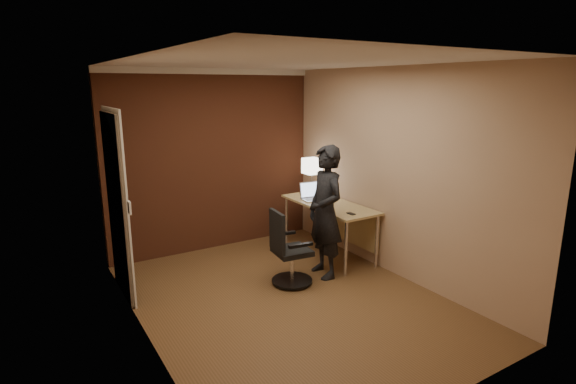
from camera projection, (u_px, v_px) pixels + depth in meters
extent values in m
plane|color=brown|center=(287.00, 299.00, 4.91)|extent=(4.00, 4.00, 0.00)
plane|color=white|center=(287.00, 62.00, 4.33)|extent=(4.00, 4.00, 0.00)
plane|color=tan|center=(212.00, 161.00, 6.28)|extent=(3.00, 0.00, 3.00)
plane|color=tan|center=(446.00, 245.00, 2.97)|extent=(3.00, 0.00, 3.00)
plane|color=tan|center=(139.00, 208.00, 3.86)|extent=(0.00, 4.00, 4.00)
plane|color=tan|center=(393.00, 173.00, 5.39)|extent=(0.00, 4.00, 4.00)
cube|color=brown|center=(213.00, 161.00, 6.25)|extent=(2.98, 0.06, 2.50)
cube|color=silver|center=(210.00, 71.00, 5.96)|extent=(3.00, 0.08, 0.08)
cube|color=silver|center=(456.00, 55.00, 2.72)|extent=(3.00, 0.08, 0.08)
cube|color=silver|center=(132.00, 62.00, 3.60)|extent=(0.08, 4.00, 0.08)
cube|color=silver|center=(397.00, 69.00, 5.09)|extent=(0.08, 4.00, 0.08)
cube|color=silver|center=(117.00, 207.00, 4.84)|extent=(0.05, 0.82, 2.02)
cube|color=silver|center=(119.00, 207.00, 4.84)|extent=(0.02, 0.92, 2.12)
cylinder|color=silver|center=(129.00, 214.00, 4.59)|extent=(0.05, 0.05, 0.05)
cube|color=silver|center=(129.00, 207.00, 4.26)|extent=(0.02, 0.08, 0.12)
cube|color=#D8BE7D|center=(329.00, 204.00, 6.05)|extent=(0.60, 1.50, 0.03)
cube|color=#D8BE7D|center=(345.00, 221.00, 6.26)|extent=(0.02, 1.38, 0.54)
cylinder|color=silver|center=(346.00, 249.00, 5.44)|extent=(0.04, 0.04, 0.70)
cylinder|color=silver|center=(286.00, 220.00, 6.58)|extent=(0.04, 0.04, 0.70)
cylinder|color=silver|center=(377.00, 241.00, 5.69)|extent=(0.04, 0.04, 0.70)
cylinder|color=silver|center=(314.00, 215.00, 6.83)|extent=(0.04, 0.04, 0.70)
cube|color=silver|center=(312.00, 194.00, 6.51)|extent=(0.11, 0.11, 0.01)
cylinder|color=silver|center=(312.00, 184.00, 6.48)|extent=(0.01, 0.01, 0.30)
cube|color=white|center=(312.00, 166.00, 6.41)|extent=(0.22, 0.22, 0.22)
cube|color=silver|center=(314.00, 199.00, 6.23)|extent=(0.36, 0.27, 0.01)
cube|color=silver|center=(311.00, 189.00, 6.30)|extent=(0.33, 0.10, 0.22)
cube|color=#B2CCF2|center=(311.00, 189.00, 6.30)|extent=(0.30, 0.09, 0.19)
cube|color=gray|center=(315.00, 199.00, 6.22)|extent=(0.30, 0.17, 0.00)
cube|color=black|center=(329.00, 205.00, 5.92)|extent=(0.07, 0.10, 0.03)
cube|color=black|center=(351.00, 214.00, 5.54)|extent=(0.06, 0.12, 0.01)
cylinder|color=black|center=(292.00, 280.00, 5.30)|extent=(0.48, 0.48, 0.03)
cylinder|color=silver|center=(292.00, 266.00, 5.26)|extent=(0.05, 0.05, 0.36)
cube|color=black|center=(292.00, 251.00, 5.21)|extent=(0.44, 0.44, 0.06)
cube|color=black|center=(277.00, 232.00, 5.07)|extent=(0.08, 0.36, 0.47)
cube|color=black|center=(284.00, 234.00, 5.38)|extent=(0.29, 0.08, 0.03)
cube|color=black|center=(301.00, 245.00, 4.98)|extent=(0.29, 0.08, 0.03)
imported|color=black|center=(325.00, 212.00, 5.36)|extent=(0.45, 0.63, 1.61)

